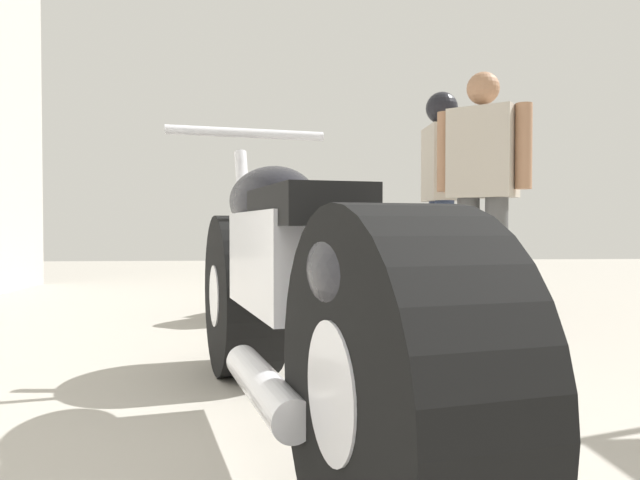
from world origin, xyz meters
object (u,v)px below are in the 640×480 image
motorcycle_black_naked (299,259)px  mechanic_with_helmet (441,175)px  mechanic_in_blue (483,178)px  motorcycle_maroon_cruiser (292,296)px

motorcycle_black_naked → mechanic_with_helmet: mechanic_with_helmet is taller
mechanic_in_blue → motorcycle_maroon_cruiser: bearing=-120.4°
motorcycle_maroon_cruiser → mechanic_in_blue: mechanic_in_blue is taller
motorcycle_maroon_cruiser → mechanic_with_helmet: mechanic_with_helmet is taller
motorcycle_maroon_cruiser → mechanic_with_helmet: (1.33, 3.25, 0.62)m
motorcycle_maroon_cruiser → mechanic_in_blue: bearing=59.6°
motorcycle_maroon_cruiser → motorcycle_black_naked: motorcycle_maroon_cruiser is taller
motorcycle_black_naked → mechanic_in_blue: 1.43m
motorcycle_black_naked → motorcycle_maroon_cruiser: bearing=-92.5°
motorcycle_black_naked → mechanic_with_helmet: 1.48m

